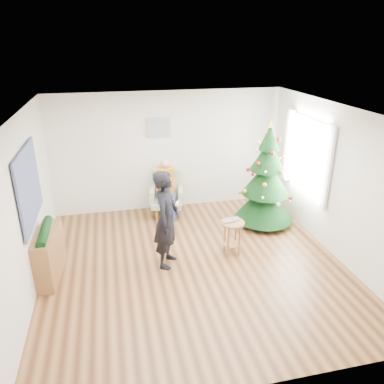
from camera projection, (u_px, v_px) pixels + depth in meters
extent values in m
plane|color=brown|center=(194.00, 265.00, 6.39)|extent=(5.00, 5.00, 0.00)
plane|color=white|center=(194.00, 112.00, 5.40)|extent=(5.00, 5.00, 0.00)
plane|color=silver|center=(168.00, 152.00, 8.15)|extent=(5.00, 0.00, 5.00)
plane|color=silver|center=(252.00, 292.00, 3.64)|extent=(5.00, 0.00, 5.00)
plane|color=silver|center=(25.00, 210.00, 5.38)|extent=(0.00, 5.00, 5.00)
plane|color=silver|center=(336.00, 182.00, 6.40)|extent=(0.00, 5.00, 5.00)
cube|color=white|center=(307.00, 155.00, 7.22)|extent=(0.04, 1.30, 1.40)
cube|color=white|center=(327.00, 167.00, 6.54)|extent=(0.05, 0.25, 1.50)
cube|color=white|center=(288.00, 145.00, 7.89)|extent=(0.05, 0.25, 1.50)
cylinder|color=#3F2816|center=(263.00, 217.00, 7.80)|extent=(0.09, 0.09, 0.28)
cone|color=black|center=(265.00, 201.00, 7.66)|extent=(1.19, 1.19, 0.78)
cone|color=black|center=(266.00, 178.00, 7.47)|extent=(0.95, 0.95, 0.69)
cone|color=black|center=(268.00, 155.00, 7.29)|extent=(0.70, 0.70, 0.60)
cone|color=black|center=(270.00, 137.00, 7.15)|extent=(0.40, 0.40, 0.50)
cone|color=gold|center=(271.00, 124.00, 7.05)|extent=(0.13, 0.13, 0.13)
cylinder|color=brown|center=(233.00, 223.00, 6.52)|extent=(0.42, 0.42, 0.04)
cylinder|color=brown|center=(232.00, 244.00, 6.68)|extent=(0.31, 0.31, 0.02)
imported|color=silver|center=(233.00, 221.00, 6.50)|extent=(0.39, 0.30, 0.03)
cube|color=#8EA081|center=(167.00, 202.00, 8.04)|extent=(0.75, 0.71, 0.12)
cube|color=#8EA081|center=(167.00, 183.00, 8.16)|extent=(0.65, 0.24, 0.60)
cube|color=#8EA081|center=(152.00, 195.00, 7.97)|extent=(0.19, 0.51, 0.30)
cube|color=#8EA081|center=(181.00, 195.00, 7.98)|extent=(0.19, 0.51, 0.30)
cube|color=navy|center=(167.00, 198.00, 7.92)|extent=(0.44, 0.45, 0.14)
cube|color=orange|center=(165.00, 180.00, 7.98)|extent=(0.42, 0.28, 0.55)
sphere|color=tan|center=(165.00, 163.00, 7.82)|extent=(0.20, 0.20, 0.20)
imported|color=black|center=(167.00, 219.00, 6.12)|extent=(0.62, 0.73, 1.68)
cube|color=white|center=(177.00, 203.00, 6.02)|extent=(0.09, 0.13, 0.04)
cube|color=brown|center=(49.00, 255.00, 5.93)|extent=(0.41, 1.03, 0.80)
cylinder|color=black|center=(45.00, 232.00, 5.77)|extent=(0.14, 0.90, 0.14)
cube|color=black|center=(29.00, 186.00, 5.57)|extent=(0.03, 1.50, 1.15)
cube|color=tan|center=(159.00, 127.00, 7.87)|extent=(0.52, 0.03, 0.42)
cube|color=gray|center=(159.00, 128.00, 7.85)|extent=(0.44, 0.02, 0.34)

